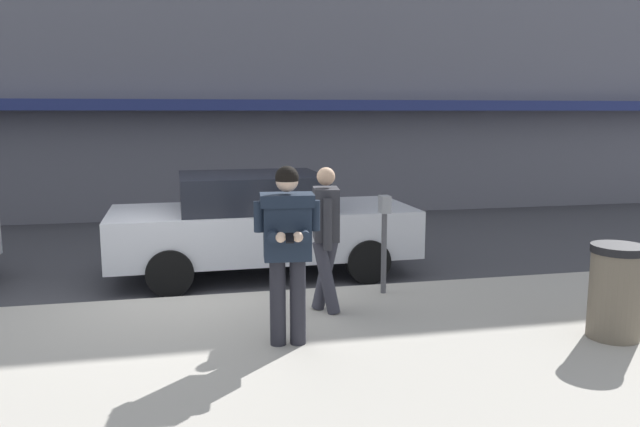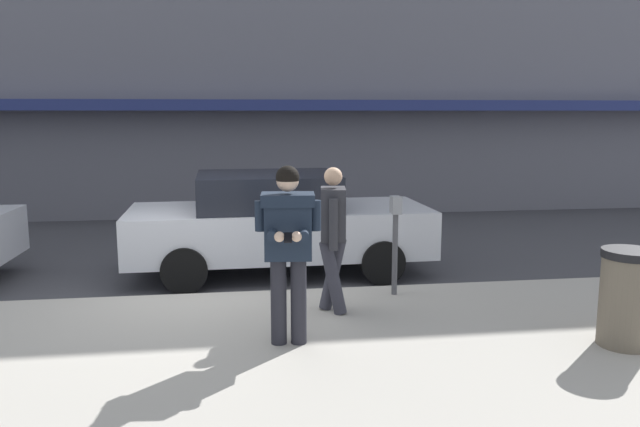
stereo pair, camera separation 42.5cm
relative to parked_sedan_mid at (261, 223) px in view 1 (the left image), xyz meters
The scene contains 9 objects.
ground_plane 1.78m from the parked_sedan_mid, 129.91° to the right, with size 80.00×80.00×0.00m, color #3D3D42.
sidewalk 4.13m from the parked_sedan_mid, 90.30° to the right, with size 32.00×5.30×0.14m, color #A8A399.
curb_paint_line 1.41m from the parked_sedan_mid, 91.05° to the right, with size 28.00×0.12×0.01m, color silver.
storefront_facade 8.52m from the parked_sedan_mid, 90.17° to the left, with size 28.00×4.70×10.48m.
parked_sedan_mid is the anchor object (origin of this frame).
man_texting_on_phone 3.38m from the parked_sedan_mid, 92.26° to the right, with size 0.65×0.61×1.81m.
pedestrian_with_bag 2.44m from the parked_sedan_mid, 78.64° to the right, with size 0.37×0.72×1.70m.
parking_meter 2.28m from the parked_sedan_mid, 53.15° to the right, with size 0.12×0.18×1.27m.
trash_bin 5.02m from the parked_sedan_mid, 50.43° to the right, with size 0.55×0.55×0.98m.
Camera 1 is at (-0.07, -8.04, 2.46)m, focal length 35.00 mm.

